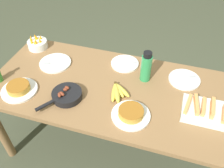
{
  "coord_description": "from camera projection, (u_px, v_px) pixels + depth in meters",
  "views": [
    {
      "loc": [
        0.36,
        -1.19,
        1.96
      ],
      "look_at": [
        0.0,
        0.0,
        0.79
      ],
      "focal_mm": 38.0,
      "sensor_mm": 36.0,
      "label": 1
    }
  ],
  "objects": [
    {
      "name": "ground_plane",
      "position": [
        112.0,
        144.0,
        2.25
      ],
      "size": [
        14.0,
        14.0,
        0.0
      ],
      "primitive_type": "plane",
      "color": "#474C38"
    },
    {
      "name": "dining_table",
      "position": [
        112.0,
        96.0,
        1.8
      ],
      "size": [
        1.82,
        0.84,
        0.76
      ],
      "color": "olive",
      "rests_on": "ground_plane"
    },
    {
      "name": "banana_bunch",
      "position": [
        118.0,
        91.0,
        1.67
      ],
      "size": [
        0.16,
        0.2,
        0.04
      ],
      "color": "gold",
      "rests_on": "dining_table"
    },
    {
      "name": "melon_tray",
      "position": [
        208.0,
        112.0,
        1.52
      ],
      "size": [
        0.32,
        0.22,
        0.1
      ],
      "color": "silver",
      "rests_on": "dining_table"
    },
    {
      "name": "skillet",
      "position": [
        66.0,
        95.0,
        1.63
      ],
      "size": [
        0.24,
        0.31,
        0.08
      ],
      "rotation": [
        0.0,
        0.0,
        4.12
      ],
      "color": "black",
      "rests_on": "dining_table"
    },
    {
      "name": "frittata_plate_center",
      "position": [
        131.0,
        114.0,
        1.52
      ],
      "size": [
        0.25,
        0.25,
        0.06
      ],
      "color": "white",
      "rests_on": "dining_table"
    },
    {
      "name": "frittata_plate_side",
      "position": [
        19.0,
        89.0,
        1.68
      ],
      "size": [
        0.26,
        0.26,
        0.06
      ],
      "color": "white",
      "rests_on": "dining_table"
    },
    {
      "name": "empty_plate_near_front",
      "position": [
        184.0,
        79.0,
        1.78
      ],
      "size": [
        0.23,
        0.23,
        0.02
      ],
      "color": "white",
      "rests_on": "dining_table"
    },
    {
      "name": "empty_plate_far_left",
      "position": [
        55.0,
        63.0,
        1.92
      ],
      "size": [
        0.25,
        0.25,
        0.02
      ],
      "color": "white",
      "rests_on": "dining_table"
    },
    {
      "name": "empty_plate_far_right",
      "position": [
        125.0,
        64.0,
        1.92
      ],
      "size": [
        0.22,
        0.22,
        0.02
      ],
      "color": "white",
      "rests_on": "dining_table"
    },
    {
      "name": "fruit_bowl_mango",
      "position": [
        37.0,
        44.0,
        2.07
      ],
      "size": [
        0.17,
        0.17,
        0.12
      ],
      "color": "white",
      "rests_on": "dining_table"
    },
    {
      "name": "water_bottle",
      "position": [
        146.0,
        67.0,
        1.71
      ],
      "size": [
        0.08,
        0.08,
        0.24
      ],
      "color": "#2D9351",
      "rests_on": "dining_table"
    }
  ]
}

